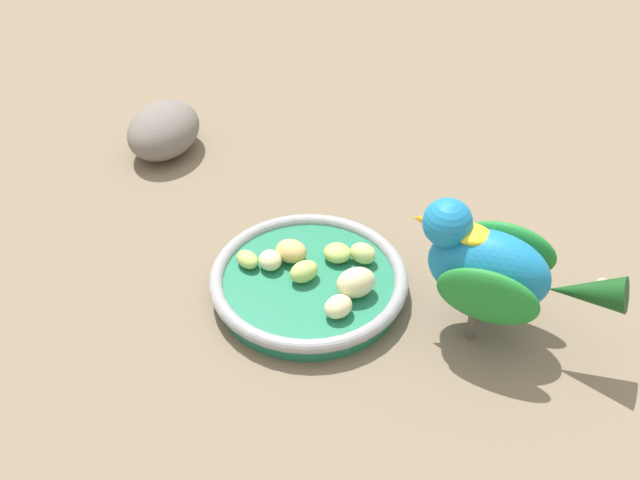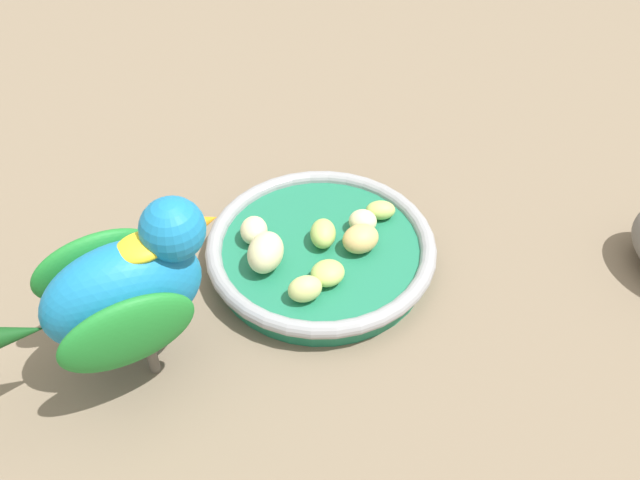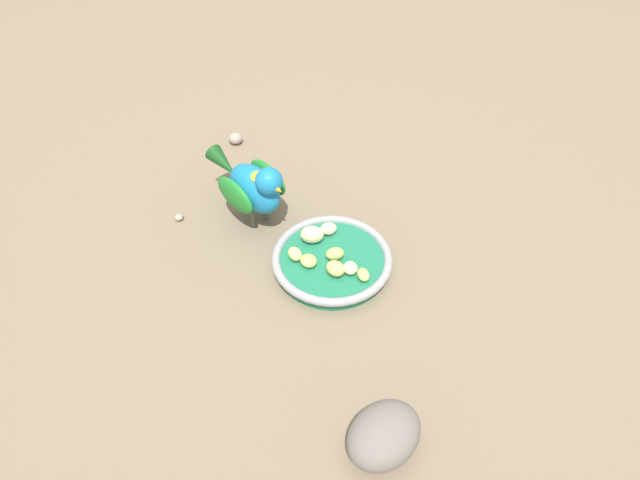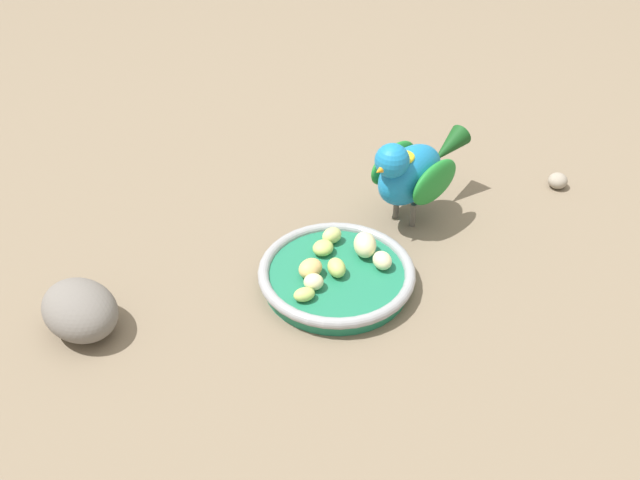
% 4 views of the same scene
% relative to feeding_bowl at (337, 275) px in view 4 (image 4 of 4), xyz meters
% --- Properties ---
extents(ground_plane, '(4.00, 4.00, 0.00)m').
position_rel_feeding_bowl_xyz_m(ground_plane, '(0.01, -0.02, -0.01)').
color(ground_plane, '#756651').
extents(feeding_bowl, '(0.19, 0.19, 0.03)m').
position_rel_feeding_bowl_xyz_m(feeding_bowl, '(0.00, 0.00, 0.00)').
color(feeding_bowl, '#1E7251').
rests_on(feeding_bowl, ground_plane).
extents(apple_piece_0, '(0.03, 0.03, 0.02)m').
position_rel_feeding_bowl_xyz_m(apple_piece_0, '(0.04, -0.01, 0.01)').
color(apple_piece_0, '#B2CC66').
rests_on(apple_piece_0, feeding_bowl).
extents(apple_piece_1, '(0.04, 0.03, 0.02)m').
position_rel_feeding_bowl_xyz_m(apple_piece_1, '(-0.00, 0.00, 0.02)').
color(apple_piece_1, '#B2CC66').
rests_on(apple_piece_1, feeding_bowl).
extents(apple_piece_2, '(0.02, 0.03, 0.02)m').
position_rel_feeding_bowl_xyz_m(apple_piece_2, '(-0.02, 0.06, 0.01)').
color(apple_piece_2, '#B2CC66').
rests_on(apple_piece_2, feeding_bowl).
extents(apple_piece_3, '(0.02, 0.03, 0.02)m').
position_rel_feeding_bowl_xyz_m(apple_piece_3, '(0.05, -0.03, 0.02)').
color(apple_piece_3, '#C6D17A').
rests_on(apple_piece_3, feeding_bowl).
extents(apple_piece_4, '(0.05, 0.04, 0.03)m').
position_rel_feeding_bowl_xyz_m(apple_piece_4, '(0.01, -0.05, 0.02)').
color(apple_piece_4, beige).
rests_on(apple_piece_4, feeding_bowl).
extents(apple_piece_5, '(0.03, 0.03, 0.02)m').
position_rel_feeding_bowl_xyz_m(apple_piece_5, '(-0.02, -0.05, 0.02)').
color(apple_piece_5, beige).
rests_on(apple_piece_5, feeding_bowl).
extents(apple_piece_6, '(0.03, 0.03, 0.02)m').
position_rel_feeding_bowl_xyz_m(apple_piece_6, '(-0.01, 0.04, 0.02)').
color(apple_piece_6, beige).
rests_on(apple_piece_6, feeding_bowl).
extents(apple_piece_7, '(0.03, 0.04, 0.02)m').
position_rel_feeding_bowl_xyz_m(apple_piece_7, '(0.01, 0.03, 0.02)').
color(apple_piece_7, tan).
rests_on(apple_piece_7, feeding_bowl).
extents(parrot, '(0.11, 0.20, 0.14)m').
position_rel_feeding_bowl_xyz_m(parrot, '(0.05, -0.16, 0.06)').
color(parrot, '#59544C').
rests_on(parrot, ground_plane).
extents(rock_large, '(0.11, 0.10, 0.06)m').
position_rel_feeding_bowl_xyz_m(rock_large, '(0.11, 0.28, 0.02)').
color(rock_large, slate).
rests_on(rock_large, ground_plane).
extents(pebble_0, '(0.02, 0.02, 0.01)m').
position_rel_feeding_bowl_xyz_m(pebble_0, '(0.17, -0.24, -0.01)').
color(pebble_0, gray).
rests_on(pebble_0, ground_plane).
extents(pebble_1, '(0.04, 0.04, 0.02)m').
position_rel_feeding_bowl_xyz_m(pebble_1, '(-0.01, -0.40, -0.00)').
color(pebble_1, gray).
rests_on(pebble_1, ground_plane).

